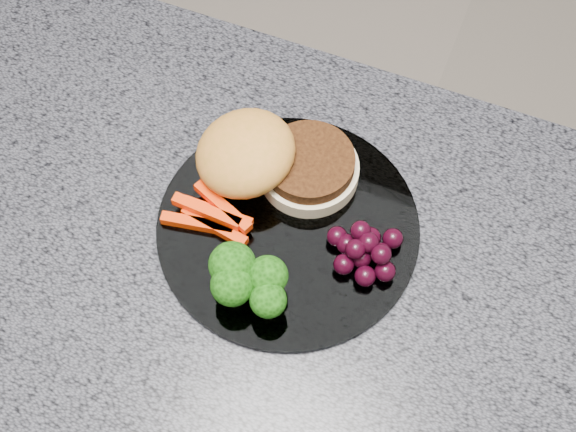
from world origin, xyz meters
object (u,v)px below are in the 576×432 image
object	(u,v)px
grape_bunch	(365,250)
island_cabinet	(284,426)
plate	(288,227)
burger	(268,161)

from	to	relation	value
grape_bunch	island_cabinet	bearing A→B (deg)	-128.57
plate	island_cabinet	bearing A→B (deg)	-72.39
island_cabinet	burger	xyz separation A→B (m)	(-0.07, 0.13, 0.50)
burger	grape_bunch	bearing A→B (deg)	-45.00
plate	burger	bearing A→B (deg)	129.74
plate	grape_bunch	xyz separation A→B (m)	(0.08, -0.00, 0.02)
grape_bunch	burger	bearing A→B (deg)	156.14
island_cabinet	burger	bearing A→B (deg)	117.46
island_cabinet	grape_bunch	size ratio (longest dim) A/B	15.97
burger	grape_bunch	distance (m)	0.13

